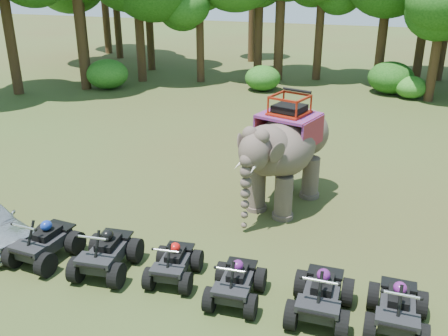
{
  "coord_description": "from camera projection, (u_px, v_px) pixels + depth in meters",
  "views": [
    {
      "loc": [
        3.93,
        -11.56,
        7.45
      ],
      "look_at": [
        0.0,
        1.2,
        1.9
      ],
      "focal_mm": 40.0,
      "sensor_mm": 36.0,
      "label": 1
    }
  ],
  "objects": [
    {
      "name": "tree_2",
      "position": [
        439.0,
        34.0,
        27.33
      ],
      "size": [
        5.28,
        5.28,
        7.54
      ],
      "primitive_type": null,
      "color": "#195114",
      "rests_on": "ground"
    },
    {
      "name": "tree_32",
      "position": [
        81.0,
        7.0,
        35.81
      ],
      "size": [
        6.16,
        6.16,
        8.8
      ],
      "primitive_type": null,
      "color": "#195114",
      "rests_on": "ground"
    },
    {
      "name": "tree_29",
      "position": [
        138.0,
        7.0,
        31.72
      ],
      "size": [
        6.63,
        6.63,
        9.47
      ],
      "primitive_type": null,
      "color": "#195114",
      "rests_on": "ground"
    },
    {
      "name": "tree_0",
      "position": [
        320.0,
        17.0,
        32.46
      ],
      "size": [
        5.71,
        5.71,
        8.16
      ],
      "primitive_type": null,
      "color": "#195114",
      "rests_on": "ground"
    },
    {
      "name": "tree_28",
      "position": [
        78.0,
        7.0,
        29.56
      ],
      "size": [
        6.87,
        6.87,
        9.82
      ],
      "primitive_type": null,
      "color": "#195114",
      "rests_on": "ground"
    },
    {
      "name": "atv_5",
      "position": [
        398.0,
        303.0,
        10.72
      ],
      "size": [
        1.35,
        1.81,
        1.31
      ],
      "primitive_type": null,
      "rotation": [
        0.0,
        0.0,
        -0.03
      ],
      "color": "black",
      "rests_on": "ground"
    },
    {
      "name": "atv_2",
      "position": [
        174.0,
        259.0,
        12.43
      ],
      "size": [
        1.27,
        1.66,
        1.17
      ],
      "primitive_type": null,
      "rotation": [
        0.0,
        0.0,
        0.08
      ],
      "color": "black",
      "rests_on": "ground"
    },
    {
      "name": "ground",
      "position": [
        212.0,
        245.0,
        14.13
      ],
      "size": [
        110.0,
        110.0,
        0.0
      ],
      "primitive_type": "plane",
      "color": "#47381E",
      "rests_on": "ground"
    },
    {
      "name": "atv_1",
      "position": [
        106.0,
        248.0,
        12.73
      ],
      "size": [
        1.46,
        1.92,
        1.36
      ],
      "primitive_type": null,
      "rotation": [
        0.0,
        0.0,
        0.07
      ],
      "color": "black",
      "rests_on": "ground"
    },
    {
      "name": "tree_1",
      "position": [
        386.0,
        8.0,
        30.71
      ],
      "size": [
        6.66,
        6.66,
        9.52
      ],
      "primitive_type": null,
      "color": "#195114",
      "rests_on": "ground"
    },
    {
      "name": "tree_30",
      "position": [
        200.0,
        30.0,
        32.12
      ],
      "size": [
        4.73,
        4.73,
        6.75
      ],
      "primitive_type": null,
      "color": "#195114",
      "rests_on": "ground"
    },
    {
      "name": "atv_4",
      "position": [
        322.0,
        290.0,
        11.09
      ],
      "size": [
        1.38,
        1.87,
        1.37
      ],
      "primitive_type": null,
      "rotation": [
        0.0,
        0.0,
        -0.02
      ],
      "color": "black",
      "rests_on": "ground"
    },
    {
      "name": "tree_33",
      "position": [
        149.0,
        13.0,
        35.48
      ],
      "size": [
        5.63,
        5.63,
        8.04
      ],
      "primitive_type": null,
      "color": "#195114",
      "rests_on": "ground"
    },
    {
      "name": "atv_0",
      "position": [
        44.0,
        238.0,
        13.23
      ],
      "size": [
        1.5,
        1.94,
        1.34
      ],
      "primitive_type": null,
      "rotation": [
        0.0,
        0.0,
        -0.11
      ],
      "color": "black",
      "rests_on": "ground"
    },
    {
      "name": "tree_31",
      "position": [
        259.0,
        10.0,
        32.84
      ],
      "size": [
        6.22,
        6.22,
        8.89
      ],
      "primitive_type": null,
      "color": "#195114",
      "rests_on": "ground"
    },
    {
      "name": "tree_34",
      "position": [
        425.0,
        18.0,
        30.86
      ],
      "size": [
        5.86,
        5.86,
        8.37
      ],
      "primitive_type": null,
      "color": "#195114",
      "rests_on": "ground"
    },
    {
      "name": "tree_27",
      "position": [
        5.0,
        8.0,
        28.41
      ],
      "size": [
        6.99,
        6.99,
        9.98
      ],
      "primitive_type": null,
      "color": "#195114",
      "rests_on": "ground"
    },
    {
      "name": "atv_3",
      "position": [
        236.0,
        278.0,
        11.65
      ],
      "size": [
        1.25,
        1.68,
        1.22
      ],
      "primitive_type": null,
      "rotation": [
        0.0,
        0.0,
        0.03
      ],
      "color": "black",
      "rests_on": "ground"
    },
    {
      "name": "tree_38",
      "position": [
        116.0,
        3.0,
        39.82
      ],
      "size": [
        6.06,
        6.06,
        8.65
      ],
      "primitive_type": null,
      "color": "#195114",
      "rests_on": "ground"
    },
    {
      "name": "tree_39",
      "position": [
        252.0,
        15.0,
        38.7
      ],
      "size": [
        5.02,
        5.02,
        7.17
      ],
      "primitive_type": null,
      "color": "#195114",
      "rests_on": "ground"
    },
    {
      "name": "elephant",
      "position": [
        286.0,
        150.0,
        15.92
      ],
      "size": [
        3.24,
        4.82,
        3.72
      ],
      "primitive_type": null,
      "rotation": [
        0.0,
        0.0,
        -0.32
      ],
      "color": "#4D4138",
      "rests_on": "ground"
    }
  ]
}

